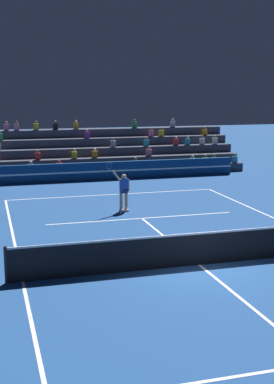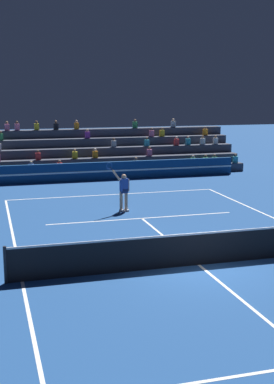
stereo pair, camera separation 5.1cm
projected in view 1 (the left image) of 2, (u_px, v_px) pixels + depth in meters
The scene contains 7 objects.
ground_plane at pixel (199, 265), 16.95m from camera, with size 120.00×120.00×0.00m, color navy.
court_lines at pixel (199, 265), 16.95m from camera, with size 11.10×23.90×0.01m.
tennis_net at pixel (200, 248), 16.84m from camera, with size 12.00×0.10×1.10m.
sponsor_banner_wall at pixel (95, 171), 32.47m from camera, with size 18.00×0.26×1.10m.
bleacher_stand at pixel (83, 156), 35.98m from camera, with size 20.70×4.75×3.38m.
tennis_player at pixel (123, 190), 24.15m from camera, with size 1.21×0.49×2.36m.
tennis_ball at pixel (53, 256), 17.69m from camera, with size 0.07×0.07×0.07m, color #C6DB33.
Camera 1 is at (-6.35, -15.03, 5.50)m, focal length 50.00 mm.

